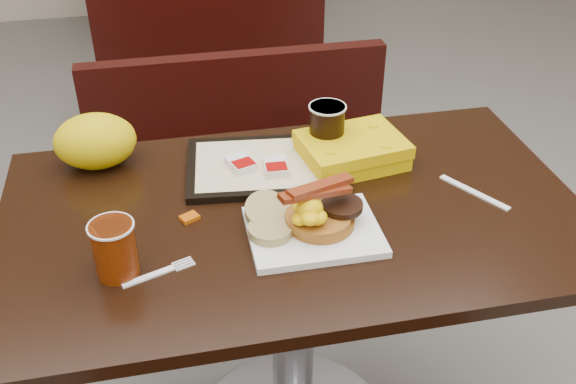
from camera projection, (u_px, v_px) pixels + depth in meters
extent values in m
cube|color=white|center=(314.00, 232.00, 1.30)|extent=(0.26, 0.20, 0.02)
cylinder|color=#9B6A19|center=(320.00, 218.00, 1.30)|extent=(0.15, 0.15, 0.03)
cylinder|color=black|center=(342.00, 206.00, 1.30)|extent=(0.10, 0.10, 0.01)
ellipsoid|color=#FFD905|center=(310.00, 210.00, 1.26)|extent=(0.10, 0.09, 0.05)
cylinder|color=#A18E55|center=(270.00, 230.00, 1.28)|extent=(0.11, 0.11, 0.02)
cylinder|color=#A18E55|center=(266.00, 210.00, 1.31)|extent=(0.09, 0.09, 0.05)
cylinder|color=#903005|center=(115.00, 249.00, 1.18)|extent=(0.10, 0.10, 0.11)
cube|color=white|center=(474.00, 192.00, 1.42)|extent=(0.10, 0.15, 0.00)
cube|color=#A64607|center=(190.00, 218.00, 1.35)|extent=(0.04, 0.04, 0.01)
cube|color=#8C0504|center=(309.00, 203.00, 1.39)|extent=(0.06, 0.05, 0.01)
cube|color=black|center=(266.00, 166.00, 1.50)|extent=(0.38, 0.29, 0.02)
cube|color=silver|center=(241.00, 164.00, 1.48)|extent=(0.07, 0.08, 0.02)
cube|color=silver|center=(276.00, 167.00, 1.46)|extent=(0.05, 0.07, 0.02)
cylinder|color=black|center=(327.00, 128.00, 1.52)|extent=(0.10, 0.10, 0.11)
cube|color=#D3AD03|center=(352.00, 150.00, 1.51)|extent=(0.25, 0.20, 0.06)
ellipsoid|color=yellow|center=(95.00, 141.00, 1.48)|extent=(0.21, 0.18, 0.13)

